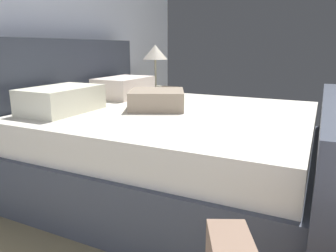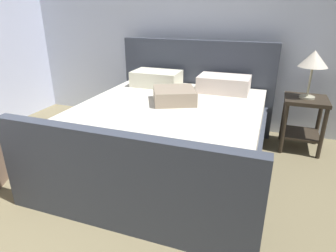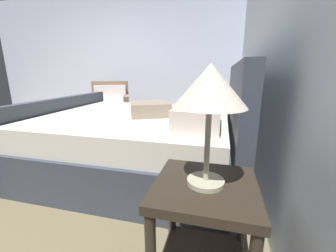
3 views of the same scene
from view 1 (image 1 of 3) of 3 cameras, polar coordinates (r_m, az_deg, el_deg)
name	(u,v)px [view 1 (image 1 of 3)]	position (r m, az deg, el deg)	size (l,w,h in m)	color
wall_back	(33,9)	(3.08, -22.98, 18.74)	(4.95, 0.12, 2.78)	silver
bed	(168,145)	(2.46, 0.05, -3.33)	(1.93, 2.17, 1.14)	#393E4B
nightstand_right	(156,104)	(3.91, -2.21, 4.00)	(0.44, 0.44, 0.60)	#2E261C
table_lamp_right	(155,54)	(3.85, -2.29, 12.80)	(0.29, 0.29, 0.50)	#B7B293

